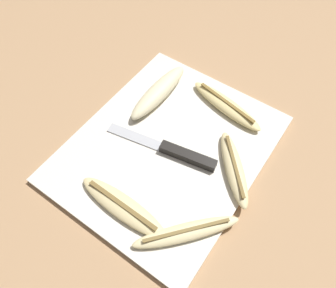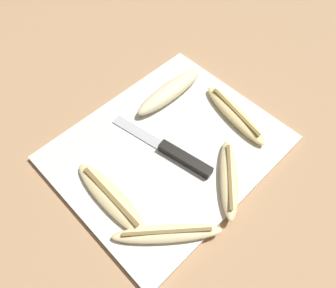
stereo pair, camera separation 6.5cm
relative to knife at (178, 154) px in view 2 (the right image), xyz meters
name	(u,v)px [view 2 (the right image)]	position (x,y,z in m)	size (l,w,h in m)	color
ground_plane	(168,150)	(0.00, 0.03, -0.02)	(4.00, 4.00, 0.00)	tan
cutting_board	(168,148)	(0.00, 0.03, -0.01)	(0.43, 0.36, 0.01)	silver
knife	(178,154)	(0.00, 0.00, 0.00)	(0.06, 0.24, 0.02)	black
banana_mellow_near	(111,198)	(-0.15, 0.02, 0.00)	(0.05, 0.19, 0.02)	beige
banana_pale_long	(170,91)	(0.10, 0.12, 0.01)	(0.19, 0.04, 0.03)	beige
banana_ripe_center	(229,178)	(0.03, -0.11, 0.00)	(0.15, 0.14, 0.02)	beige
banana_golden_short	(235,115)	(0.16, -0.02, 0.00)	(0.07, 0.19, 0.02)	#EDD689
banana_soft_right	(167,234)	(-0.13, -0.10, 0.00)	(0.17, 0.15, 0.02)	beige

